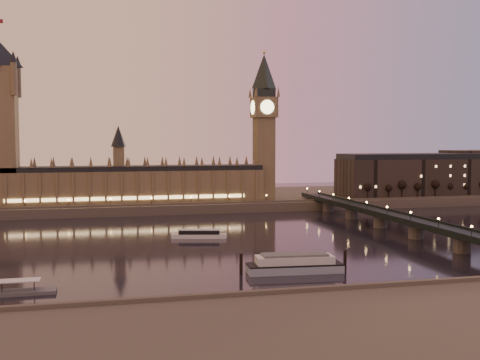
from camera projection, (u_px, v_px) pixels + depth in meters
name	position (u px, v px, depth m)	size (l,w,h in m)	color
ground	(226.00, 240.00, 293.69)	(700.00, 700.00, 0.00)	black
far_embankment	(218.00, 199.00, 460.47)	(560.00, 130.00, 6.00)	#423D35
palace_of_westminster	(128.00, 180.00, 399.81)	(180.00, 26.62, 52.00)	brown
big_ben	(264.00, 118.00, 419.38)	(17.68, 17.68, 104.00)	brown
westminster_bridge	(397.00, 222.00, 315.20)	(13.20, 260.00, 15.30)	black
city_block	(435.00, 174.00, 465.55)	(155.00, 45.00, 34.00)	black
bare_tree_0	(370.00, 188.00, 429.18)	(5.50, 5.50, 11.17)	black
bare_tree_1	(387.00, 187.00, 432.33)	(5.50, 5.50, 11.17)	black
bare_tree_2	(403.00, 187.00, 435.47)	(5.50, 5.50, 11.17)	black
bare_tree_3	(419.00, 187.00, 438.62)	(5.50, 5.50, 11.17)	black
bare_tree_4	(435.00, 186.00, 441.76)	(5.50, 5.50, 11.17)	black
bare_tree_5	(451.00, 186.00, 444.91)	(5.50, 5.50, 11.17)	black
bare_tree_6	(467.00, 186.00, 448.06)	(5.50, 5.50, 11.17)	black
cruise_boat_a	(199.00, 234.00, 298.64)	(27.82, 12.13, 4.35)	silver
moored_barge	(295.00, 264.00, 221.65)	(40.66, 12.83, 7.48)	#8E9EB5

